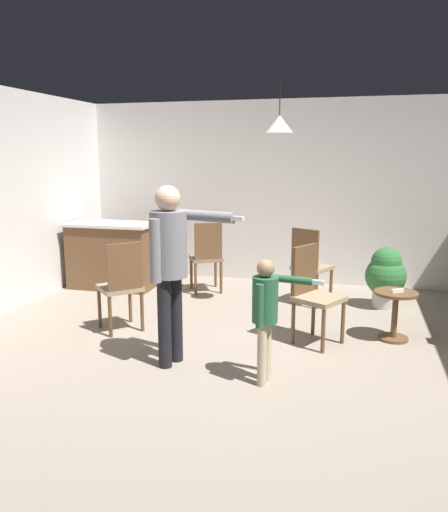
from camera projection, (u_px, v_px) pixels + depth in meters
The scene contains 13 objects.
ground at pixel (245, 361), 4.71m from camera, with size 7.68×7.68×0.00m, color gray.
wall_back at pixel (292, 193), 7.48m from camera, with size 6.40×0.10×2.70m, color silver.
kitchen_counter at pixel (113, 255), 7.27m from camera, with size 1.26×0.66×0.95m.
side_table_by_couch at pixel (395, 310), 5.20m from camera, with size 0.44×0.44×0.52m.
person_adult at pixel (170, 256), 4.45m from camera, with size 0.85×0.46×1.64m.
person_child at pixel (266, 308), 4.13m from camera, with size 0.58×0.31×1.07m.
dining_chair_by_counter at pixel (122, 283), 5.41m from camera, with size 0.59×0.59×1.00m.
dining_chair_near_wall at pixel (207, 254), 6.98m from camera, with size 0.57×0.57×1.00m.
dining_chair_centre_back at pixel (309, 263), 6.40m from camera, with size 0.56×0.56×1.00m.
dining_chair_spare at pixel (313, 291), 5.10m from camera, with size 0.57×0.57×1.00m.
potted_plant_by_wall at pixel (386, 275), 6.30m from camera, with size 0.51×0.51×0.77m.
spare_remote_on_table at pixel (397, 291), 5.13m from camera, with size 0.04×0.13×0.04m, color white.
ceiling_light_pendant at pixel (279, 124), 5.73m from camera, with size 0.32×0.32×0.55m.
Camera 1 is at (0.94, -4.33, 1.90)m, focal length 35.20 mm.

